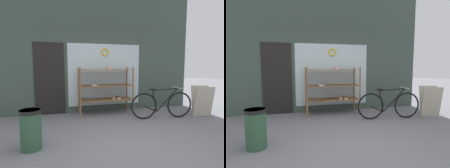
# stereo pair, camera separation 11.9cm
# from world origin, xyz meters

# --- Properties ---
(ground_plane) EXTENTS (30.00, 30.00, 0.00)m
(ground_plane) POSITION_xyz_m (0.00, 0.00, 0.00)
(ground_plane) COLOR slate
(storefront_facade) EXTENTS (6.20, 0.13, 3.89)m
(storefront_facade) POSITION_xyz_m (-0.03, 2.63, 1.90)
(storefront_facade) COLOR #3D4C42
(storefront_facade) RESTS_ON ground_plane
(display_case) EXTENTS (1.56, 0.58, 1.41)m
(display_case) POSITION_xyz_m (0.14, 2.20, 0.84)
(display_case) COLOR brown
(display_case) RESTS_ON ground_plane
(bicycle) EXTENTS (1.73, 0.46, 0.85)m
(bicycle) POSITION_xyz_m (1.51, 1.38, 0.38)
(bicycle) COLOR black
(bicycle) RESTS_ON ground_plane
(sandwich_board) EXTENTS (0.59, 0.51, 0.86)m
(sandwich_board) POSITION_xyz_m (2.71, 1.26, 0.43)
(sandwich_board) COLOR #B2A893
(sandwich_board) RESTS_ON ground_plane
(trash_bin) EXTENTS (0.36, 0.36, 0.69)m
(trash_bin) POSITION_xyz_m (-1.59, 0.35, 0.37)
(trash_bin) COLOR #2D5138
(trash_bin) RESTS_ON ground_plane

